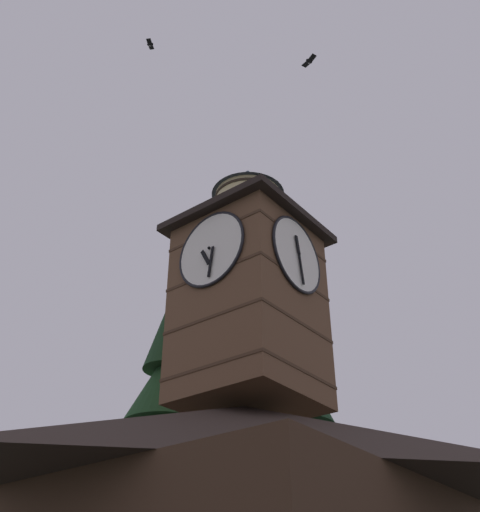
% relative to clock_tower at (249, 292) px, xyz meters
% --- Properties ---
extents(clock_tower, '(4.52, 4.52, 9.10)m').
position_rel_clock_tower_xyz_m(clock_tower, '(0.00, 0.00, 0.00)').
color(clock_tower, brown).
rests_on(clock_tower, building_main).
extents(pine_tree_behind, '(6.69, 6.69, 14.22)m').
position_rel_clock_tower_xyz_m(pine_tree_behind, '(-1.95, -5.47, -5.56)').
color(pine_tree_behind, '#473323').
rests_on(pine_tree_behind, ground_plane).
extents(pine_tree_aside, '(7.25, 7.25, 16.76)m').
position_rel_clock_tower_xyz_m(pine_tree_aside, '(-8.03, -3.65, -5.04)').
color(pine_tree_aside, '#473323').
rests_on(pine_tree_aside, ground_plane).
extents(flying_bird_high, '(0.37, 0.65, 0.14)m').
position_rel_clock_tower_xyz_m(flying_bird_high, '(1.31, 3.71, 7.33)').
color(flying_bird_high, black).
extents(flying_bird_low, '(0.50, 0.37, 0.13)m').
position_rel_clock_tower_xyz_m(flying_bird_low, '(4.46, -1.05, 8.77)').
color(flying_bird_low, black).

